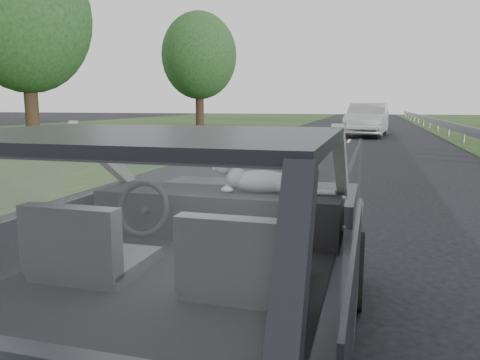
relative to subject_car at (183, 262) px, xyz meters
The scene contains 9 objects.
subject_car is the anchor object (origin of this frame).
dashboard 0.64m from the subject_car, 90.00° to the left, with size 1.58×0.45×0.30m, color black.
driver_seat 0.52m from the subject_car, 144.06° to the right, with size 0.50×0.72×0.42m, color #242426.
passenger_seat 0.52m from the subject_car, 35.94° to the right, with size 0.50×0.72×0.42m, color #242426.
steering_wheel 0.55m from the subject_car, 140.48° to the left, with size 0.36×0.36×0.04m, color black.
cat 0.79m from the subject_car, 66.28° to the left, with size 0.56×0.17×0.25m, color gray.
other_car 21.39m from the subject_car, 88.21° to the left, with size 1.91×4.84×1.59m, color #B4B4B5.
tree_5 17.48m from the subject_car, 131.92° to the left, with size 4.74×4.74×7.18m, color #183718, non-canonical shape.
tree_6 26.17m from the subject_car, 110.47° to the left, with size 4.42×4.42×6.69m, color #183718, non-canonical shape.
Camera 1 is at (0.95, -2.23, 1.56)m, focal length 35.00 mm.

